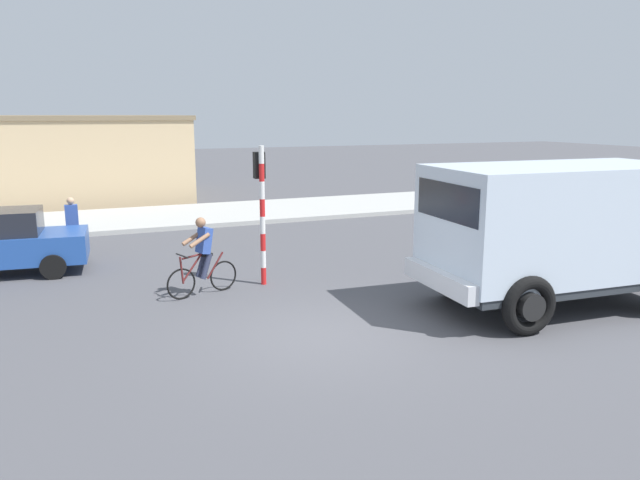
# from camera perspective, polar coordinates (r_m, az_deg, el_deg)

# --- Properties ---
(ground_plane) EXTENTS (120.00, 120.00, 0.00)m
(ground_plane) POSITION_cam_1_polar(r_m,az_deg,el_deg) (11.13, 0.83, -8.84)
(ground_plane) COLOR #4C4C51
(sidewalk_far) EXTENTS (80.00, 5.00, 0.16)m
(sidewalk_far) POSITION_cam_1_polar(r_m,az_deg,el_deg) (23.94, -12.41, 2.21)
(sidewalk_far) COLOR #ADADA8
(sidewalk_far) RESTS_ON ground
(truck_foreground) EXTENTS (5.55, 3.07, 2.90)m
(truck_foreground) POSITION_cam_1_polar(r_m,az_deg,el_deg) (13.26, 21.14, 1.19)
(truck_foreground) COLOR silver
(truck_foreground) RESTS_ON ground
(cyclist) EXTENTS (1.66, 0.68, 1.72)m
(cyclist) POSITION_cam_1_polar(r_m,az_deg,el_deg) (13.54, -10.87, -1.49)
(cyclist) COLOR black
(cyclist) RESTS_ON ground
(traffic_light_pole) EXTENTS (0.24, 0.43, 3.20)m
(traffic_light_pole) POSITION_cam_1_polar(r_m,az_deg,el_deg) (14.05, -5.49, 4.12)
(traffic_light_pole) COLOR red
(traffic_light_pole) RESTS_ON ground
(pedestrian_near_kerb) EXTENTS (0.34, 0.22, 1.62)m
(pedestrian_near_kerb) POSITION_cam_1_polar(r_m,az_deg,el_deg) (18.51, -22.02, 1.32)
(pedestrian_near_kerb) COLOR #2D334C
(pedestrian_near_kerb) RESTS_ON ground
(building_mid_block) EXTENTS (8.93, 7.48, 3.82)m
(building_mid_block) POSITION_cam_1_polar(r_m,az_deg,el_deg) (30.36, -21.09, 7.15)
(building_mid_block) COLOR #D1B284
(building_mid_block) RESTS_ON ground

